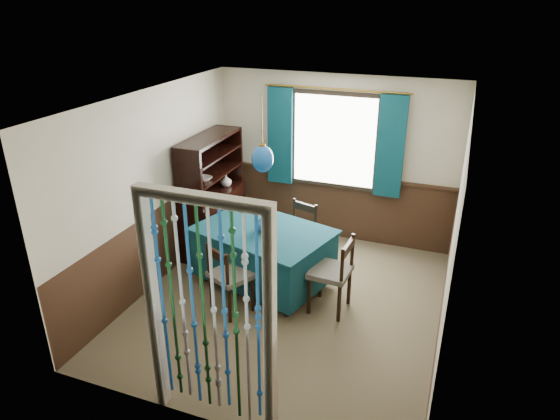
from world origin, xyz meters
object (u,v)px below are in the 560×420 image
at_px(chair_left, 214,232).
at_px(pendant_lamp, 262,158).
at_px(chair_right, 333,273).
at_px(bowl_shelf, 204,179).
at_px(dining_table, 264,253).
at_px(vase_table, 265,223).
at_px(vase_sideboard, 226,180).
at_px(chair_near, 229,276).
at_px(sideboard, 213,210).
at_px(chair_far, 298,233).

height_order(chair_left, pendant_lamp, pendant_lamp).
xyz_separation_m(chair_right, pendant_lamp, (-0.98, 0.25, 1.22)).
bearing_deg(bowl_shelf, dining_table, -21.87).
bearing_deg(vase_table, dining_table, 142.69).
bearing_deg(chair_right, bowl_shelf, 75.26).
bearing_deg(vase_sideboard, chair_left, -76.58).
relative_size(chair_near, chair_left, 1.01).
distance_m(sideboard, bowl_shelf, 0.67).
bearing_deg(dining_table, bowl_shelf, 173.82).
distance_m(chair_right, sideboard, 2.31).
relative_size(pendant_lamp, bowl_shelf, 4.09).
bearing_deg(dining_table, vase_table, -21.61).
bearing_deg(chair_far, pendant_lamp, 87.54).
distance_m(chair_far, chair_left, 1.16).
relative_size(chair_near, pendant_lamp, 0.95).
xyz_separation_m(vase_table, bowl_shelf, (-1.08, 0.44, 0.30)).
distance_m(chair_left, vase_sideboard, 0.93).
height_order(vase_table, bowl_shelf, bowl_shelf).
relative_size(chair_near, chair_far, 1.00).
height_order(chair_right, vase_table, vase_table).
distance_m(dining_table, chair_left, 0.91).
height_order(chair_left, bowl_shelf, bowl_shelf).
bearing_deg(vase_table, bowl_shelf, 157.65).
height_order(vase_table, vase_sideboard, vase_sideboard).
bearing_deg(dining_table, sideboard, 162.64).
height_order(chair_near, vase_sideboard, vase_sideboard).
height_order(chair_far, pendant_lamp, pendant_lamp).
relative_size(chair_left, bowl_shelf, 3.85).
relative_size(pendant_lamp, vase_table, 4.32).
xyz_separation_m(pendant_lamp, bowl_shelf, (-1.05, 0.42, -0.53)).
bearing_deg(chair_left, chair_right, 95.10).
bearing_deg(chair_left, chair_far, 129.80).
relative_size(chair_left, sideboard, 0.52).
height_order(chair_far, chair_left, chair_far).
relative_size(chair_near, sideboard, 0.53).
distance_m(dining_table, chair_near, 0.73).
relative_size(chair_far, pendant_lamp, 0.95).
bearing_deg(chair_near, chair_left, 152.62).
xyz_separation_m(chair_left, vase_table, (0.89, -0.31, 0.42)).
xyz_separation_m(chair_near, chair_far, (0.39, 1.37, -0.00)).
relative_size(pendant_lamp, vase_sideboard, 4.79).
distance_m(chair_near, chair_left, 1.23).
height_order(pendant_lamp, bowl_shelf, pendant_lamp).
relative_size(chair_left, pendant_lamp, 0.94).
xyz_separation_m(dining_table, chair_left, (-0.86, 0.29, 0.02)).
xyz_separation_m(dining_table, chair_right, (0.98, -0.25, 0.05)).
bearing_deg(pendant_lamp, bowl_shelf, 158.13).
distance_m(chair_near, sideboard, 1.73).
bearing_deg(vase_sideboard, sideboard, -99.76).
height_order(chair_left, vase_table, vase_table).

